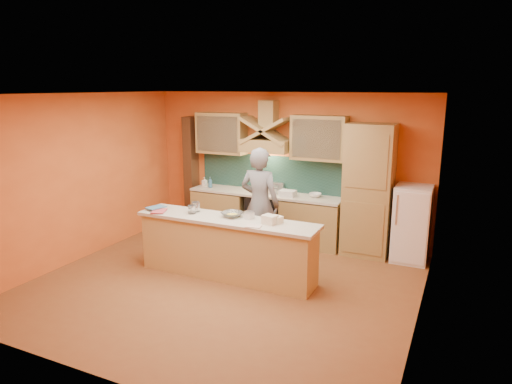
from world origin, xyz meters
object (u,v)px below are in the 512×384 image
at_px(stove, 265,216).
at_px(fridge, 412,224).
at_px(person, 260,204).
at_px(kitchen_scale, 249,216).
at_px(mixing_bowl, 232,214).

height_order(stove, fridge, fridge).
relative_size(fridge, person, 0.68).
height_order(kitchen_scale, mixing_bowl, kitchen_scale).
bearing_deg(fridge, stove, 180.00).
distance_m(stove, kitchen_scale, 1.94).
bearing_deg(person, fridge, -156.16).
relative_size(fridge, kitchen_scale, 11.13).
bearing_deg(kitchen_scale, fridge, 55.73).
xyz_separation_m(person, mixing_bowl, (-0.08, -0.84, 0.02)).
relative_size(kitchen_scale, mixing_bowl, 0.38).
height_order(fridge, person, person).
bearing_deg(fridge, kitchen_scale, -140.64).
height_order(fridge, kitchen_scale, fridge).
xyz_separation_m(fridge, person, (-2.37, -0.96, 0.31)).
relative_size(stove, mixing_bowl, 2.89).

